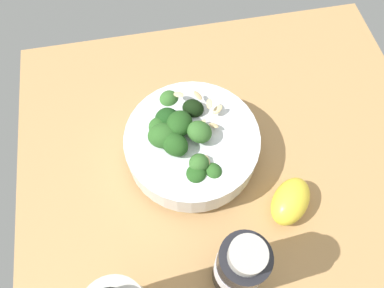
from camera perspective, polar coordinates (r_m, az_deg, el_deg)
ground_plane at (r=60.37cm, az=6.57°, el=-6.39°), size 68.30×68.30×3.04cm
bowl_of_broccoli at (r=56.59cm, az=-0.29°, el=0.19°), size 20.55×20.55×10.16cm
lemon_wedge at (r=56.84cm, az=15.02°, el=-8.57°), size 9.14×9.32×4.80cm
bottle_short at (r=47.73cm, az=7.33°, el=-18.43°), size 6.04×6.04×16.36cm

